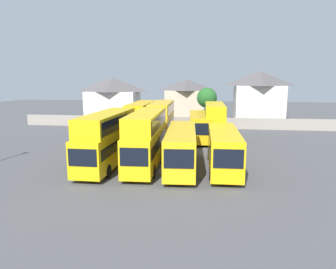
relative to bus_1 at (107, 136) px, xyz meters
The scene contains 14 objects.
ground 18.90m from the bus_1, 73.45° to the left, with size 140.00×140.00×0.00m, color #4C4C4F.
depot_boundary_wall 24.54m from the bus_1, 77.44° to the left, with size 56.00×0.50×1.80m, color gray.
bus_1 is the anchor object (origin of this frame).
bus_2 3.66m from the bus_1, ahead, with size 2.88×11.46×5.06m.
bus_3 6.95m from the bus_1, ahead, with size 3.20×11.92×3.54m.
bus_4 10.74m from the bus_1, ahead, with size 2.78×10.63×3.53m.
bus_5 13.79m from the bus_1, 89.08° to the left, with size 2.76×11.32×4.90m.
bus_6 14.02m from the bus_1, 77.59° to the left, with size 2.98×10.86×4.99m.
bus_7 16.01m from the bus_1, 59.56° to the left, with size 3.11×10.76×3.47m.
bus_8 17.27m from the bus_1, 54.15° to the left, with size 2.70×10.21×4.82m.
house_terrace_left 33.47m from the bus_1, 106.48° to the left, with size 10.24×6.81×8.38m.
house_terrace_centre 34.27m from the bus_1, 81.77° to the left, with size 8.28×6.64×8.00m.
house_terrace_right 37.18m from the bus_1, 60.28° to the left, with size 9.08×7.47×9.53m.
tree_left_of_lot 27.92m from the bus_1, 71.28° to the left, with size 3.41×3.41×6.60m.
Camera 1 is at (4.03, -27.41, 8.04)m, focal length 33.26 mm.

